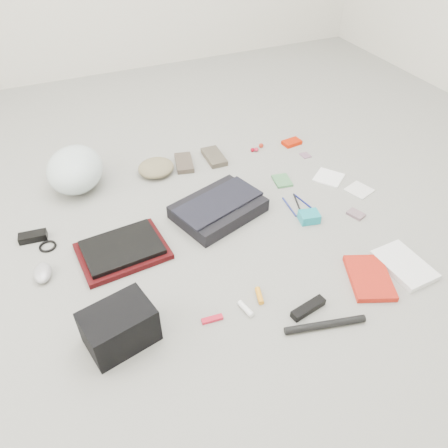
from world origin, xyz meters
name	(u,v)px	position (x,y,z in m)	size (l,w,h in m)	color
ground_plane	(224,233)	(0.00, 0.00, 0.00)	(4.00, 4.00, 0.00)	gray
messenger_bag	(218,209)	(0.03, 0.13, 0.03)	(0.38, 0.27, 0.06)	black
bag_flap	(218,202)	(0.03, 0.13, 0.07)	(0.40, 0.18, 0.01)	black
laptop_sleeve	(123,251)	(-0.44, 0.05, 0.01)	(0.35, 0.26, 0.02)	#3C080A
laptop	(122,247)	(-0.44, 0.05, 0.03)	(0.31, 0.22, 0.02)	black
bike_helmet	(75,169)	(-0.52, 0.61, 0.10)	(0.27, 0.33, 0.20)	white
beanie	(156,168)	(-0.13, 0.57, 0.03)	(0.19, 0.18, 0.07)	#867957
mitten_left	(184,163)	(0.02, 0.58, 0.01)	(0.09, 0.17, 0.03)	brown
mitten_right	(214,157)	(0.19, 0.57, 0.01)	(0.09, 0.18, 0.03)	brown
power_brick	(33,237)	(-0.77, 0.29, 0.02)	(0.12, 0.05, 0.03)	black
cable_coil	(48,246)	(-0.72, 0.22, 0.01)	(0.07, 0.07, 0.01)	black
mouse	(43,273)	(-0.76, 0.05, 0.02)	(0.07, 0.11, 0.04)	#A8A8AC
camera_bag	(119,327)	(-0.54, -0.37, 0.07)	(0.23, 0.16, 0.15)	black
multitool	(212,319)	(-0.23, -0.41, 0.01)	(0.08, 0.02, 0.01)	red
toiletry_tube_white	(246,309)	(-0.10, -0.42, 0.01)	(0.02, 0.02, 0.07)	white
toiletry_tube_orange	(259,296)	(-0.03, -0.39, 0.01)	(0.02, 0.02, 0.07)	orange
u_lock	(308,308)	(0.11, -0.51, 0.01)	(0.14, 0.04, 0.03)	black
bike_pump	(325,325)	(0.12, -0.60, 0.01)	(0.03, 0.03, 0.29)	black
book_red	(369,278)	(0.41, -0.48, 0.01)	(0.15, 0.23, 0.02)	red
book_white	(404,265)	(0.58, -0.48, 0.01)	(0.16, 0.23, 0.02)	white
notepad	(282,181)	(0.42, 0.24, 0.01)	(0.08, 0.11, 0.01)	#447E4C
pen_blue	(289,207)	(0.35, 0.04, 0.00)	(0.01, 0.01, 0.15)	navy
pen_black	(298,204)	(0.40, 0.04, 0.00)	(0.01, 0.01, 0.15)	black
pen_navy	(303,201)	(0.43, 0.05, 0.00)	(0.01, 0.01, 0.14)	navy
accordion_wallet	(309,217)	(0.38, -0.08, 0.02)	(0.09, 0.07, 0.04)	#1AA0B0
card_deck	(356,214)	(0.60, -0.13, 0.01)	(0.05, 0.07, 0.01)	gray
napkin_top	(329,177)	(0.66, 0.17, 0.00)	(0.13, 0.13, 0.01)	white
napkin_bottom	(359,190)	(0.74, 0.02, 0.00)	(0.11, 0.11, 0.01)	silver
lollipop_a	(252,150)	(0.42, 0.56, 0.01)	(0.02, 0.02, 0.02)	#9B0115
lollipop_b	(256,150)	(0.44, 0.55, 0.01)	(0.02, 0.02, 0.02)	#BA1E36
lollipop_c	(261,145)	(0.48, 0.58, 0.01)	(0.03, 0.03, 0.03)	#A42715
altoids_tin	(292,142)	(0.66, 0.54, 0.01)	(0.10, 0.07, 0.02)	red
stamp_sheet	(305,155)	(0.67, 0.40, 0.00)	(0.05, 0.06, 0.00)	gray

